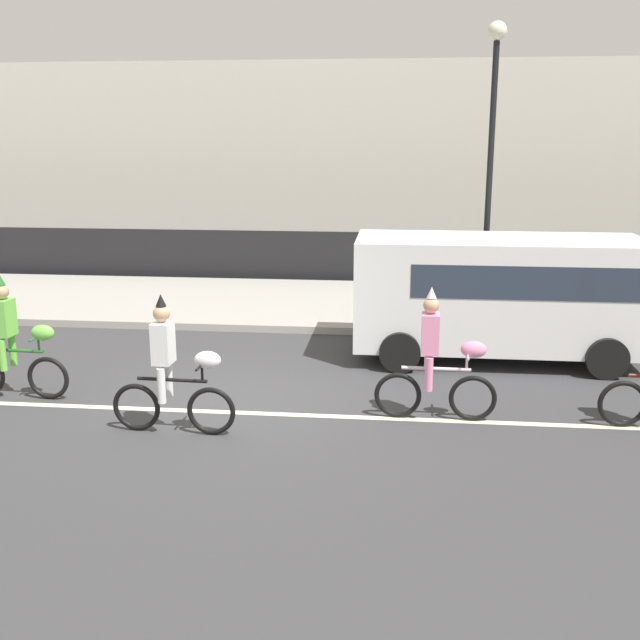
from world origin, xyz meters
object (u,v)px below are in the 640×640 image
at_px(parked_van_white, 502,289).
at_px(street_lamp_post, 492,132).
at_px(parade_cyclist_zebra, 173,373).
at_px(parade_cyclist_pink, 437,363).
at_px(parade_cyclist_lime, 14,345).

xyz_separation_m(parked_van_white, street_lamp_post, (-0.10, 1.95, 2.71)).
relative_size(parade_cyclist_zebra, parade_cyclist_pink, 1.00).
xyz_separation_m(parade_cyclist_lime, parade_cyclist_pink, (6.35, -0.24, 0.00)).
bearing_deg(parade_cyclist_zebra, parked_van_white, 39.93).
relative_size(parade_cyclist_lime, parked_van_white, 0.38).
height_order(parade_cyclist_zebra, street_lamp_post, street_lamp_post).
relative_size(parade_cyclist_pink, street_lamp_post, 0.33).
bearing_deg(parade_cyclist_zebra, parade_cyclist_pink, 13.81).
bearing_deg(parked_van_white, parade_cyclist_lime, -159.11).
distance_m(parade_cyclist_zebra, parade_cyclist_pink, 3.64).
xyz_separation_m(parade_cyclist_lime, street_lamp_post, (7.51, 4.86, 3.15)).
height_order(parade_cyclist_lime, parade_cyclist_zebra, same).
height_order(parade_cyclist_lime, parked_van_white, parked_van_white).
bearing_deg(street_lamp_post, parade_cyclist_lime, -147.10).
xyz_separation_m(parade_cyclist_zebra, parked_van_white, (4.79, 4.01, 0.44)).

